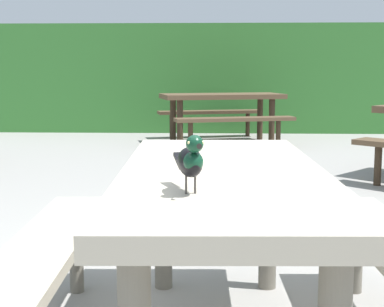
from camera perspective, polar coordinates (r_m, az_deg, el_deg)
The scene contains 4 objects.
hedge_wall at distance 11.19m, azimuth 1.50°, elevation 7.39°, with size 28.00×2.14×1.88m, color #387A33.
picnic_table_foreground at distance 2.25m, azimuth 2.98°, elevation -6.12°, with size 1.74×1.83×0.74m.
bird_grackle at distance 1.75m, azimuth -0.12°, elevation -0.66°, with size 0.12×0.28×0.18m.
picnic_table_mid_left at distance 8.85m, azimuth 2.93°, elevation 4.65°, with size 2.08×2.06×0.74m.
Camera 1 is at (0.15, -2.22, 1.11)m, focal length 54.67 mm.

